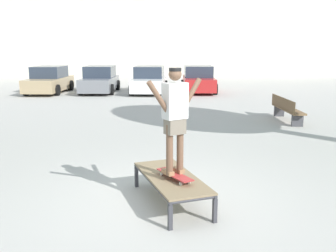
% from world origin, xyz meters
% --- Properties ---
extents(ground_plane, '(120.00, 120.00, 0.00)m').
position_xyz_m(ground_plane, '(0.00, 0.00, 0.00)').
color(ground_plane, '#B7B5AD').
extents(skate_box, '(1.30, 2.04, 0.46)m').
position_xyz_m(skate_box, '(0.10, -0.15, 0.41)').
color(skate_box, '#38383D').
rests_on(skate_box, ground).
extents(skateboard, '(0.58, 0.79, 0.09)m').
position_xyz_m(skateboard, '(0.15, -0.31, 0.54)').
color(skateboard, '#B23333').
rests_on(skateboard, skate_box).
extents(skater, '(0.90, 0.58, 1.69)m').
position_xyz_m(skater, '(0.15, -0.31, 1.53)').
color(skater, brown).
rests_on(skater, skateboard).
extents(car_tan, '(2.14, 4.31, 1.50)m').
position_xyz_m(car_tan, '(-6.16, 15.99, 0.69)').
color(car_tan, tan).
rests_on(car_tan, ground).
extents(car_grey, '(2.04, 4.26, 1.50)m').
position_xyz_m(car_grey, '(-3.32, 16.13, 0.69)').
color(car_grey, slate).
rests_on(car_grey, ground).
extents(car_white, '(2.19, 4.33, 1.50)m').
position_xyz_m(car_white, '(-0.47, 15.79, 0.69)').
color(car_white, silver).
rests_on(car_white, ground).
extents(car_red, '(2.06, 4.27, 1.50)m').
position_xyz_m(car_red, '(2.37, 16.13, 0.69)').
color(car_red, red).
rests_on(car_red, ground).
extents(park_bench, '(0.46, 2.40, 0.83)m').
position_xyz_m(park_bench, '(4.44, 6.95, 0.45)').
color(park_bench, brown).
rests_on(park_bench, ground).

